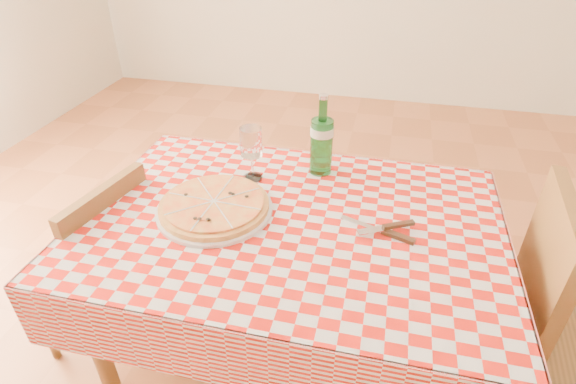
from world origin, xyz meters
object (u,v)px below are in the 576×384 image
chair_near (565,317)px  water_bottle (322,135)px  wine_glass (252,154)px  pizza_plate (214,205)px  chair_far (103,264)px  dining_table (290,244)px

chair_near → water_bottle: size_ratio=3.16×
chair_near → wine_glass: size_ratio=4.78×
pizza_plate → water_bottle: bearing=48.3°
chair_far → water_bottle: size_ratio=2.80×
wine_glass → dining_table: bearing=-48.7°
dining_table → chair_near: chair_near is taller
dining_table → wine_glass: size_ratio=6.19×
chair_far → dining_table: bearing=-164.7°
dining_table → chair_far: bearing=-176.0°
chair_near → pizza_plate: (-1.10, -0.02, 0.25)m
water_bottle → wine_glass: (-0.23, -0.10, -0.05)m
chair_near → water_bottle: bearing=164.5°
dining_table → chair_far: size_ratio=1.46×
chair_far → pizza_plate: bearing=-164.0°
chair_far → pizza_plate: size_ratio=2.23×
chair_near → dining_table: bearing=-174.8°
dining_table → water_bottle: bearing=82.2°
chair_far → wine_glass: wine_glass is taller
pizza_plate → chair_near: bearing=0.8°
water_bottle → wine_glass: 0.25m
dining_table → pizza_plate: 0.27m
pizza_plate → water_bottle: water_bottle is taller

